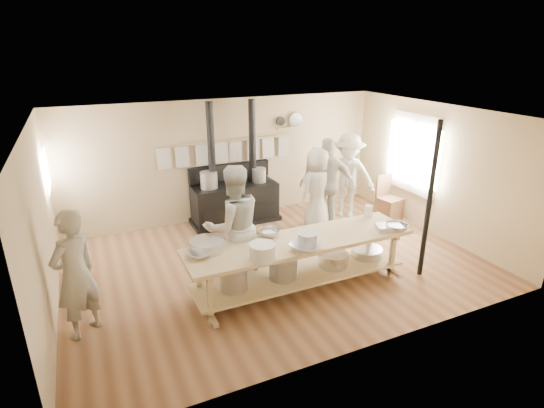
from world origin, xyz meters
name	(u,v)px	position (x,y,z in m)	size (l,w,h in m)	color
ground	(276,263)	(0.00, 0.00, 0.00)	(7.00, 7.00, 0.00)	brown
room_shell	(276,175)	(0.00, 0.00, 1.62)	(7.00, 7.00, 7.00)	tan
window_right	(414,154)	(3.47, 0.60, 1.50)	(0.09, 1.50, 1.65)	beige
left_opening	(47,170)	(-3.45, 2.00, 1.60)	(0.00, 0.90, 0.90)	white
stove	(234,199)	(-0.01, 2.12, 0.52)	(1.90, 0.75, 2.60)	black
towel_rail	(228,149)	(0.00, 2.40, 1.55)	(3.00, 0.04, 0.47)	tan
back_wall_shelf	(290,123)	(1.46, 2.43, 2.00)	(0.63, 0.14, 0.32)	tan
prep_table	(300,259)	(-0.01, -0.90, 0.52)	(3.60, 0.90, 0.85)	tan
support_post	(429,202)	(2.05, -1.35, 1.30)	(0.08, 0.08, 2.60)	black
cook_far_left	(75,275)	(-3.15, -0.68, 0.88)	(0.65, 0.42, 1.77)	#B1AE9D
cook_left	(234,226)	(-0.87, -0.30, 0.99)	(0.96, 0.75, 1.97)	#B1AE9D
cook_center	(317,189)	(1.41, 1.03, 0.87)	(0.85, 0.55, 1.74)	#B1AE9D
cook_right	(327,184)	(1.63, 1.01, 0.96)	(1.12, 0.47, 1.92)	#B1AE9D
cook_by_window	(348,176)	(2.39, 1.40, 0.93)	(1.21, 0.69, 1.87)	#B1AE9D
chair	(388,206)	(3.15, 0.85, 0.29)	(0.53, 0.53, 0.97)	brown
bowl_white_a	(200,253)	(-1.55, -0.79, 0.89)	(0.35, 0.35, 0.09)	white
bowl_steel_a	(269,233)	(-0.38, -0.57, 0.90)	(0.33, 0.33, 0.10)	silver
bowl_white_b	(306,246)	(-0.10, -1.23, 0.91)	(0.46, 0.46, 0.11)	white
bowl_steel_b	(397,227)	(1.55, -1.23, 0.90)	(0.35, 0.35, 0.11)	silver
roasting_pan	(389,228)	(1.45, -1.17, 0.89)	(0.40, 0.27, 0.09)	#B2B2B7
mixing_bowl_large	(207,245)	(-1.40, -0.66, 0.93)	(0.50, 0.50, 0.16)	silver
bucket_galv	(308,241)	(-0.07, -1.23, 0.98)	(0.28, 0.28, 0.26)	gray
deep_bowl_enamel	(262,252)	(-0.78, -1.23, 0.96)	(0.37, 0.37, 0.23)	white
pitcher	(368,211)	(1.48, -0.57, 0.95)	(0.13, 0.13, 0.21)	white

